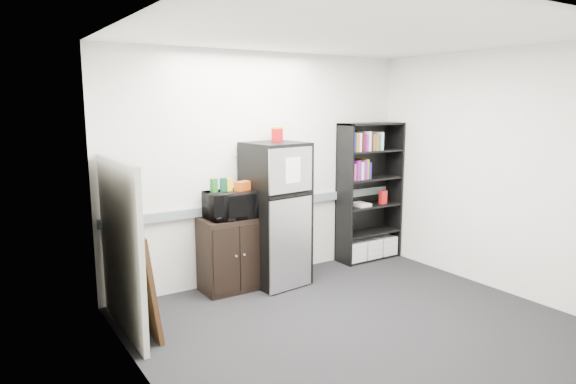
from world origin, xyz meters
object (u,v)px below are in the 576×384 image
object	(u,v)px
cabinet	(231,254)
microwave	(231,205)
bookshelf	(369,193)
refrigerator	(276,214)
cubicle_partition	(121,247)

from	to	relation	value
cabinet	microwave	size ratio (longest dim) A/B	1.54
bookshelf	refrigerator	bearing A→B (deg)	-174.70
cubicle_partition	microwave	bearing A→B (deg)	17.05
microwave	refrigerator	size ratio (longest dim) A/B	0.33
cabinet	microwave	distance (m)	0.57
cubicle_partition	refrigerator	bearing A→B (deg)	10.33
bookshelf	refrigerator	world-z (taller)	bookshelf
bookshelf	cabinet	world-z (taller)	bookshelf
bookshelf	cabinet	distance (m)	2.17
cubicle_partition	bookshelf	bearing A→B (deg)	8.06
cubicle_partition	refrigerator	size ratio (longest dim) A/B	0.97
cubicle_partition	cabinet	size ratio (longest dim) A/B	1.92
bookshelf	cubicle_partition	xyz separation A→B (m)	(-3.43, -0.49, -0.10)
microwave	refrigerator	distance (m)	0.58
refrigerator	microwave	bearing A→B (deg)	166.52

